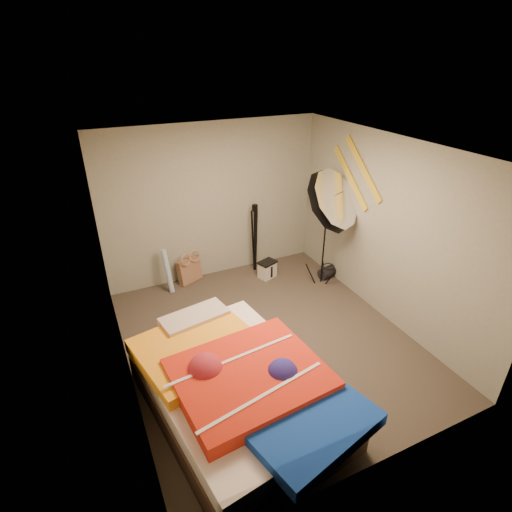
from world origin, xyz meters
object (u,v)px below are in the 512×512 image
tote_bag (189,270)px  duffel_bag (328,272)px  wrapping_roll (168,271)px  camera_tripod (255,233)px  photo_umbrella (329,202)px  camera_case (267,270)px  bed (237,386)px

tote_bag → duffel_bag: tote_bag is taller
wrapping_roll → duffel_bag: size_ratio=2.27×
duffel_bag → camera_tripod: camera_tripod is taller
wrapping_roll → photo_umbrella: 2.66m
wrapping_roll → camera_case: bearing=-9.6°
camera_tripod → camera_case: bearing=-76.8°
photo_umbrella → camera_tripod: (-0.71, 1.00, -0.77)m
photo_umbrella → camera_tripod: bearing=125.5°
tote_bag → camera_tripod: bearing=-28.6°
wrapping_roll → bed: bearing=-88.4°
bed → tote_bag: bearing=83.7°
camera_tripod → tote_bag: bearing=174.9°
wrapping_roll → bed: (0.07, -2.62, -0.03)m
duffel_bag → camera_tripod: size_ratio=0.26×
wrapping_roll → camera_case: (1.59, -0.27, -0.22)m
tote_bag → camera_tripod: camera_tripod is taller
wrapping_roll → bed: 2.62m
wrapping_roll → photo_umbrella: size_ratio=0.35×
camera_tripod → duffel_bag: bearing=-37.1°
duffel_bag → photo_umbrella: 1.41m
photo_umbrella → camera_tripod: photo_umbrella is taller
duffel_bag → camera_tripod: bearing=129.6°
tote_bag → bed: bed is taller
bed → camera_tripod: camera_tripod is taller
tote_bag → camera_tripod: size_ratio=0.34×
tote_bag → photo_umbrella: 2.49m
tote_bag → duffel_bag: (2.14, -0.86, -0.11)m
wrapping_roll → camera_tripod: camera_tripod is taller
wrapping_roll → photo_umbrella: bearing=-23.0°
camera_case → duffel_bag: size_ratio=0.86×
photo_umbrella → camera_case: bearing=133.3°
wrapping_roll → photo_umbrella: photo_umbrella is taller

